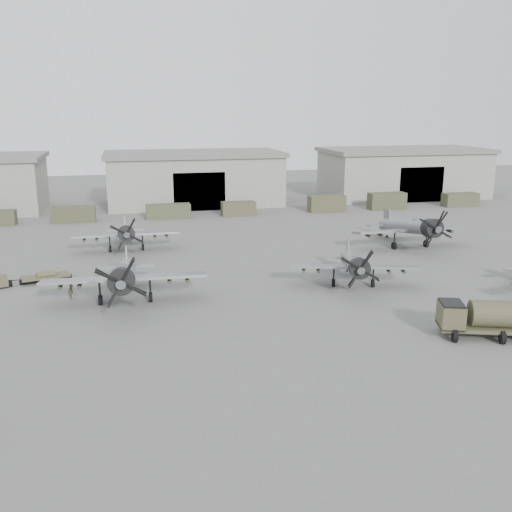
{
  "coord_description": "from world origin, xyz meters",
  "views": [
    {
      "loc": [
        -11.04,
        -33.26,
        15.69
      ],
      "look_at": [
        0.2,
        16.16,
        2.5
      ],
      "focal_mm": 40.0,
      "sensor_mm": 36.0,
      "label": 1
    }
  ],
  "objects_px": {
    "aircraft_far_0": "(126,233)",
    "tug_trailer": "(15,280)",
    "aircraft_mid_2": "(354,264)",
    "aircraft_far_1": "(412,227)",
    "aircraft_mid_1": "(124,275)",
    "fuel_tanker": "(488,316)",
    "ground_crew": "(71,288)"
  },
  "relations": [
    {
      "from": "aircraft_mid_2",
      "to": "aircraft_far_1",
      "type": "distance_m",
      "value": 17.23
    },
    {
      "from": "aircraft_far_0",
      "to": "tug_trailer",
      "type": "height_order",
      "value": "aircraft_far_0"
    },
    {
      "from": "aircraft_far_1",
      "to": "tug_trailer",
      "type": "bearing_deg",
      "value": -175.2
    },
    {
      "from": "aircraft_far_1",
      "to": "ground_crew",
      "type": "xyz_separation_m",
      "value": [
        -36.67,
        -10.02,
        -1.57
      ]
    },
    {
      "from": "aircraft_far_1",
      "to": "tug_trailer",
      "type": "height_order",
      "value": "aircraft_far_1"
    },
    {
      "from": "aircraft_mid_1",
      "to": "ground_crew",
      "type": "height_order",
      "value": "aircraft_mid_1"
    },
    {
      "from": "aircraft_mid_1",
      "to": "aircraft_mid_2",
      "type": "relative_size",
      "value": 1.14
    },
    {
      "from": "aircraft_far_0",
      "to": "aircraft_far_1",
      "type": "relative_size",
      "value": 0.87
    },
    {
      "from": "aircraft_mid_1",
      "to": "tug_trailer",
      "type": "relative_size",
      "value": 1.78
    },
    {
      "from": "aircraft_mid_2",
      "to": "ground_crew",
      "type": "xyz_separation_m",
      "value": [
        -24.58,
        2.25,
        -1.23
      ]
    },
    {
      "from": "aircraft_mid_2",
      "to": "ground_crew",
      "type": "distance_m",
      "value": 24.71
    },
    {
      "from": "aircraft_far_1",
      "to": "tug_trailer",
      "type": "xyz_separation_m",
      "value": [
        -41.96,
        -5.08,
        -1.92
      ]
    },
    {
      "from": "aircraft_far_0",
      "to": "tug_trailer",
      "type": "bearing_deg",
      "value": -133.89
    },
    {
      "from": "fuel_tanker",
      "to": "ground_crew",
      "type": "xyz_separation_m",
      "value": [
        -29.33,
        15.24,
        -0.63
      ]
    },
    {
      "from": "aircraft_mid_1",
      "to": "aircraft_mid_2",
      "type": "bearing_deg",
      "value": 2.62
    },
    {
      "from": "fuel_tanker",
      "to": "tug_trailer",
      "type": "xyz_separation_m",
      "value": [
        -34.62,
        20.19,
        -0.98
      ]
    },
    {
      "from": "aircraft_mid_2",
      "to": "fuel_tanker",
      "type": "xyz_separation_m",
      "value": [
        4.75,
        -12.99,
        -0.6
      ]
    },
    {
      "from": "aircraft_far_1",
      "to": "aircraft_mid_1",
      "type": "bearing_deg",
      "value": -161.09
    },
    {
      "from": "aircraft_mid_1",
      "to": "tug_trailer",
      "type": "xyz_separation_m",
      "value": [
        -9.78,
        7.27,
        -1.89
      ]
    },
    {
      "from": "aircraft_far_0",
      "to": "aircraft_mid_2",
      "type": "bearing_deg",
      "value": -43.47
    },
    {
      "from": "aircraft_far_0",
      "to": "fuel_tanker",
      "type": "height_order",
      "value": "aircraft_far_0"
    },
    {
      "from": "aircraft_mid_1",
      "to": "tug_trailer",
      "type": "bearing_deg",
      "value": 145.77
    },
    {
      "from": "aircraft_mid_1",
      "to": "ground_crew",
      "type": "xyz_separation_m",
      "value": [
        -4.5,
        2.33,
        -1.55
      ]
    },
    {
      "from": "aircraft_mid_2",
      "to": "tug_trailer",
      "type": "height_order",
      "value": "aircraft_mid_2"
    },
    {
      "from": "fuel_tanker",
      "to": "tug_trailer",
      "type": "height_order",
      "value": "fuel_tanker"
    },
    {
      "from": "aircraft_mid_1",
      "to": "aircraft_far_1",
      "type": "bearing_deg",
      "value": 23.4
    },
    {
      "from": "aircraft_mid_2",
      "to": "fuel_tanker",
      "type": "bearing_deg",
      "value": -54.45
    },
    {
      "from": "fuel_tanker",
      "to": "tug_trailer",
      "type": "distance_m",
      "value": 40.09
    },
    {
      "from": "aircraft_mid_2",
      "to": "ground_crew",
      "type": "relative_size",
      "value": 6.5
    },
    {
      "from": "fuel_tanker",
      "to": "tug_trailer",
      "type": "bearing_deg",
      "value": 168.16
    },
    {
      "from": "aircraft_far_0",
      "to": "aircraft_far_1",
      "type": "distance_m",
      "value": 32.48
    },
    {
      "from": "fuel_tanker",
      "to": "ground_crew",
      "type": "height_order",
      "value": "fuel_tanker"
    }
  ]
}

